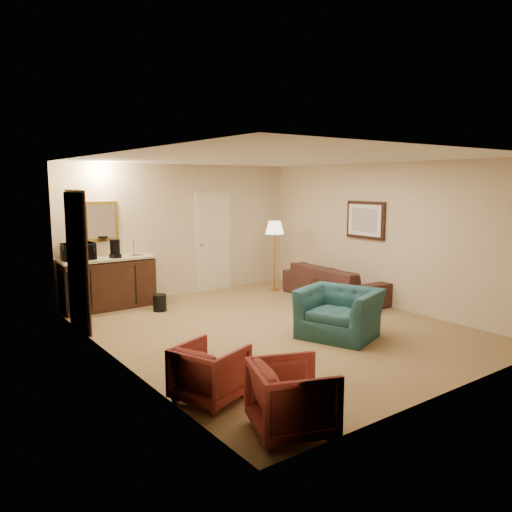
{
  "coord_description": "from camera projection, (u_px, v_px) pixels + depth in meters",
  "views": [
    {
      "loc": [
        -4.65,
        -5.93,
        2.25
      ],
      "look_at": [
        0.01,
        0.5,
        1.07
      ],
      "focal_mm": 35.0,
      "sensor_mm": 36.0,
      "label": 1
    }
  ],
  "objects": [
    {
      "name": "wetbar_cabinet",
      "position": [
        108.0,
        283.0,
        8.93
      ],
      "size": [
        1.64,
        0.58,
        0.92
      ],
      "primitive_type": "cube",
      "color": "#361E11",
      "rests_on": "ground"
    },
    {
      "name": "coffee_maker",
      "position": [
        115.0,
        248.0,
        8.84
      ],
      "size": [
        0.19,
        0.19,
        0.33
      ],
      "primitive_type": "cylinder",
      "rotation": [
        0.0,
        0.0,
        -0.05
      ],
      "color": "black",
      "rests_on": "wetbar_cabinet"
    },
    {
      "name": "waste_bin",
      "position": [
        160.0,
        303.0,
        8.78
      ],
      "size": [
        0.3,
        0.3,
        0.3
      ],
      "primitive_type": "cylinder",
      "rotation": [
        0.0,
        0.0,
        0.36
      ],
      "color": "black",
      "rests_on": "ground"
    },
    {
      "name": "microwave",
      "position": [
        78.0,
        250.0,
        8.6
      ],
      "size": [
        0.53,
        0.29,
        0.36
      ],
      "primitive_type": "imported",
      "rotation": [
        0.0,
        0.0,
        0.01
      ],
      "color": "black",
      "rests_on": "wetbar_cabinet"
    },
    {
      "name": "ground",
      "position": [
        274.0,
        328.0,
        7.78
      ],
      "size": [
        6.0,
        6.0,
        0.0
      ],
      "primitive_type": "plane",
      "color": "olive",
      "rests_on": "ground"
    },
    {
      "name": "floor_lamp",
      "position": [
        274.0,
        256.0,
        10.4
      ],
      "size": [
        0.51,
        0.51,
        1.46
      ],
      "primitive_type": "cube",
      "rotation": [
        0.0,
        0.0,
        0.41
      ],
      "color": "gold",
      "rests_on": "ground"
    },
    {
      "name": "rose_chair_far",
      "position": [
        292.0,
        395.0,
        4.47
      ],
      "size": [
        0.86,
        0.88,
        0.72
      ],
      "primitive_type": "imported",
      "rotation": [
        0.0,
        0.0,
        1.21
      ],
      "color": "maroon",
      "rests_on": "ground"
    },
    {
      "name": "coffee_table",
      "position": [
        328.0,
        292.0,
        9.34
      ],
      "size": [
        0.77,
        0.53,
        0.43
      ],
      "primitive_type": "cube",
      "rotation": [
        0.0,
        0.0,
        -0.02
      ],
      "color": "black",
      "rests_on": "ground"
    },
    {
      "name": "room_walls",
      "position": [
        241.0,
        215.0,
        8.09
      ],
      "size": [
        5.02,
        6.01,
        2.61
      ],
      "color": "beige",
      "rests_on": "ground"
    },
    {
      "name": "rose_chair_near",
      "position": [
        210.0,
        370.0,
        5.15
      ],
      "size": [
        0.79,
        0.81,
        0.66
      ],
      "primitive_type": "imported",
      "rotation": [
        0.0,
        0.0,
        1.94
      ],
      "color": "maroon",
      "rests_on": "ground"
    },
    {
      "name": "sofa",
      "position": [
        335.0,
        277.0,
        9.65
      ],
      "size": [
        0.74,
        2.24,
        0.87
      ],
      "primitive_type": "imported",
      "rotation": [
        0.0,
        0.0,
        1.53
      ],
      "color": "black",
      "rests_on": "ground"
    },
    {
      "name": "teal_armchair",
      "position": [
        339.0,
        305.0,
        7.28
      ],
      "size": [
        1.06,
        1.27,
        0.95
      ],
      "primitive_type": "imported",
      "rotation": [
        0.0,
        0.0,
        -1.2
      ],
      "color": "#1B4045",
      "rests_on": "ground"
    }
  ]
}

